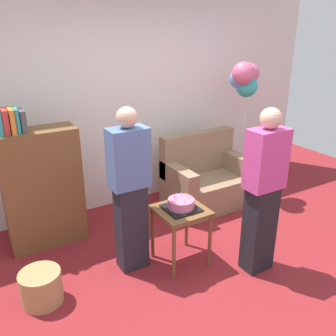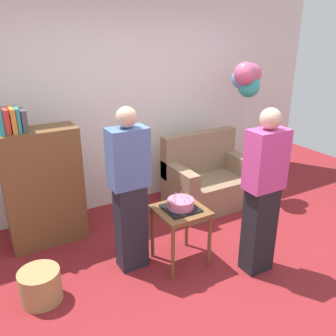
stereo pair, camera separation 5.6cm
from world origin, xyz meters
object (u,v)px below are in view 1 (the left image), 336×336
person_blowing_candles (130,191)px  bookshelf (42,186)px  couch (206,180)px  wicker_basket (41,287)px  handbag (263,210)px  person_holding_cake (263,192)px  balloon_bunch (245,78)px  side_table (181,217)px  birthday_cake (181,204)px

person_blowing_candles → bookshelf: bearing=135.0°
couch → wicker_basket: (-2.36, -0.81, -0.19)m
handbag → wicker_basket: bearing=-177.5°
couch → person_blowing_candles: (-1.45, -0.74, 0.49)m
person_blowing_candles → person_holding_cake: size_ratio=1.00×
couch → person_holding_cake: person_holding_cake is taller
couch → handbag: size_ratio=3.93×
person_blowing_candles → handbag: (1.85, 0.05, -0.73)m
bookshelf → balloon_bunch: bearing=-2.8°
side_table → person_holding_cake: bearing=-38.5°
side_table → person_holding_cake: person_holding_cake is taller
couch → side_table: 1.37m
person_holding_cake → wicker_basket: 2.16m
couch → birthday_cake: couch is taller
person_blowing_candles → wicker_basket: bearing=-166.0°
bookshelf → handbag: bookshelf is taller
handbag → balloon_bunch: size_ratio=0.15×
person_blowing_candles → balloon_bunch: 2.30m
birthday_cake → side_table: bearing=81.6°
wicker_basket → handbag: wicker_basket is taller
couch → wicker_basket: bearing=-161.1°
person_holding_cake → balloon_bunch: 1.90m
couch → handbag: 0.83m
side_table → birthday_cake: size_ratio=1.89×
couch → bookshelf: 2.10m
bookshelf → wicker_basket: (-0.29, -0.95, -0.53)m
person_blowing_candles → person_holding_cake: 1.24m
person_holding_cake → bookshelf: bearing=-34.4°
couch → handbag: (0.41, -0.69, -0.24)m
birthday_cake → wicker_basket: birthday_cake is taller
couch → wicker_basket: 2.50m
side_table → handbag: size_ratio=2.16×
balloon_bunch → handbag: bearing=-103.4°
birthday_cake → balloon_bunch: 2.08m
person_holding_cake → birthday_cake: bearing=-30.1°
wicker_basket → person_holding_cake: bearing=-16.9°
birthday_cake → bookshelf: bearing=135.1°
wicker_basket → handbag: 2.77m
person_blowing_candles → handbag: bearing=11.5°
side_table → person_holding_cake: 0.83m
side_table → person_blowing_candles: (-0.45, 0.19, 0.32)m
bookshelf → wicker_basket: size_ratio=4.44×
bookshelf → balloon_bunch: size_ratio=0.86×
wicker_basket → handbag: bearing=2.5°
bookshelf → wicker_basket: bookshelf is taller
bookshelf → birthday_cake: bearing=-44.9°
bookshelf → side_table: bookshelf is taller
birthday_cake → wicker_basket: 1.46m
couch → balloon_bunch: size_ratio=0.59×
person_blowing_candles → person_holding_cake: same height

